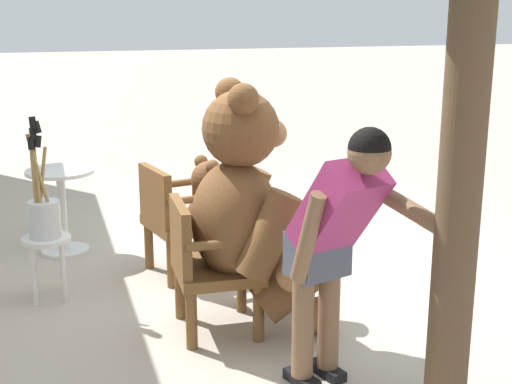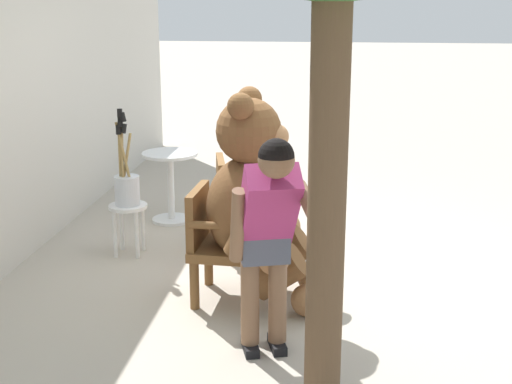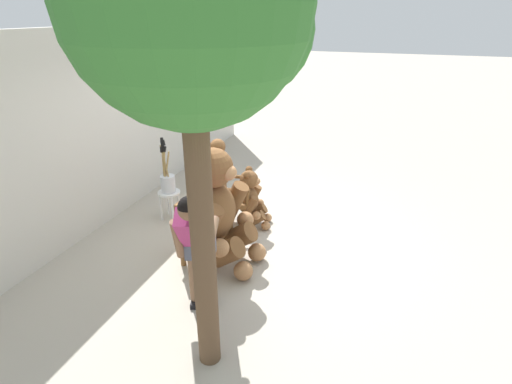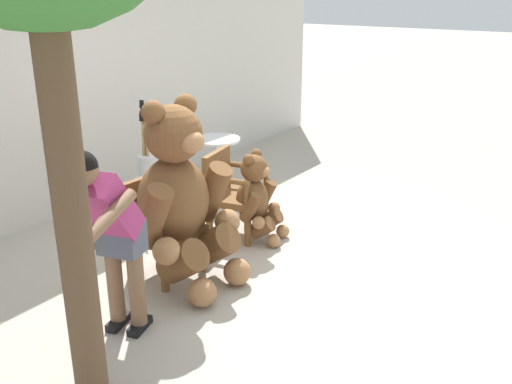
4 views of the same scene
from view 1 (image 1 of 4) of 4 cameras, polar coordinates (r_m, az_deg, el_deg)
The scene contains 9 objects.
ground_plane at distance 5.28m, azimuth 0.01°, elevation -7.93°, with size 60.00×60.00×0.00m, color #B2A899.
wooden_chair_left at distance 4.52m, azimuth -3.89°, elevation -5.64°, with size 0.58×0.54×0.86m.
wooden_chair_right at distance 5.49m, azimuth -6.37°, elevation -2.02°, with size 0.66×0.63×0.86m.
teddy_bear_large at distance 4.48m, azimuth -0.61°, elevation -1.47°, with size 0.96×0.92×1.60m.
teddy_bear_small at distance 5.58m, azimuth -3.50°, elevation -1.86°, with size 0.57×0.57×0.91m.
person_visitor at distance 3.68m, azimuth 6.36°, elevation -3.42°, with size 0.78×0.63×1.48m.
white_stool at distance 5.25m, azimuth -16.38°, elevation -4.56°, with size 0.34×0.34×0.46m.
brush_bucket at distance 5.16m, azimuth -16.65°, elevation -1.45°, with size 0.22×0.22×0.86m.
round_side_table at distance 6.17m, azimuth -15.26°, elevation -0.73°, with size 0.56×0.56×0.72m.
Camera 1 is at (-4.66, 1.43, 2.02)m, focal length 50.00 mm.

